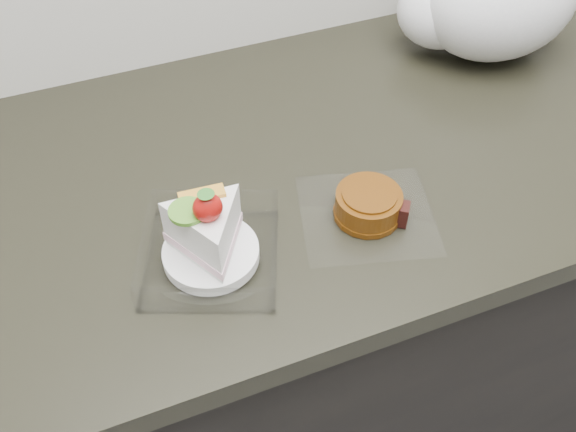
% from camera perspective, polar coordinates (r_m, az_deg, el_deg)
% --- Properties ---
extents(counter, '(2.04, 0.64, 0.90)m').
position_cam_1_polar(counter, '(1.31, 1.27, -9.24)').
color(counter, black).
rests_on(counter, ground).
extents(cake_tray, '(0.22, 0.22, 0.13)m').
position_cam_1_polar(cake_tray, '(0.80, -7.00, -2.31)').
color(cake_tray, white).
rests_on(cake_tray, counter).
extents(mooncake_wrap, '(0.22, 0.21, 0.04)m').
position_cam_1_polar(mooncake_wrap, '(0.87, 7.22, 0.82)').
color(mooncake_wrap, white).
rests_on(mooncake_wrap, counter).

